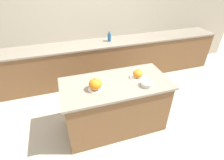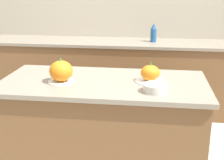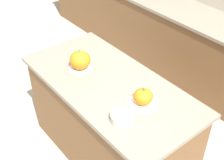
{
  "view_description": "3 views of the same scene",
  "coord_description": "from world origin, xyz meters",
  "px_view_note": "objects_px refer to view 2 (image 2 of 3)",
  "views": [
    {
      "loc": [
        -0.69,
        -1.99,
        2.33
      ],
      "look_at": [
        -0.07,
        -0.03,
        0.96
      ],
      "focal_mm": 28.0,
      "sensor_mm": 36.0,
      "label": 1
    },
    {
      "loc": [
        0.37,
        -2.29,
        1.62
      ],
      "look_at": [
        0.07,
        -0.05,
        0.91
      ],
      "focal_mm": 50.0,
      "sensor_mm": 36.0,
      "label": 2
    },
    {
      "loc": [
        1.6,
        -1.25,
        2.43
      ],
      "look_at": [
        0.05,
        -0.01,
        0.94
      ],
      "focal_mm": 50.0,
      "sensor_mm": 36.0,
      "label": 3
    }
  ],
  "objects_px": {
    "bottle_tall": "(154,33)",
    "mixing_bowl": "(155,88)",
    "pumpkin_cake_right": "(150,74)",
    "pumpkin_cake_left": "(61,72)"
  },
  "relations": [
    {
      "from": "pumpkin_cake_right",
      "to": "bottle_tall",
      "type": "distance_m",
      "value": 1.53
    },
    {
      "from": "bottle_tall",
      "to": "mixing_bowl",
      "type": "relative_size",
      "value": 1.35
    },
    {
      "from": "pumpkin_cake_right",
      "to": "mixing_bowl",
      "type": "height_order",
      "value": "pumpkin_cake_right"
    },
    {
      "from": "bottle_tall",
      "to": "mixing_bowl",
      "type": "height_order",
      "value": "bottle_tall"
    },
    {
      "from": "pumpkin_cake_left",
      "to": "mixing_bowl",
      "type": "distance_m",
      "value": 0.73
    },
    {
      "from": "pumpkin_cake_right",
      "to": "mixing_bowl",
      "type": "bearing_deg",
      "value": -80.21
    },
    {
      "from": "pumpkin_cake_left",
      "to": "bottle_tall",
      "type": "distance_m",
      "value": 1.77
    },
    {
      "from": "pumpkin_cake_right",
      "to": "bottle_tall",
      "type": "height_order",
      "value": "bottle_tall"
    },
    {
      "from": "mixing_bowl",
      "to": "bottle_tall",
      "type": "bearing_deg",
      "value": 90.79
    },
    {
      "from": "bottle_tall",
      "to": "mixing_bowl",
      "type": "xyz_separation_m",
      "value": [
        0.02,
        -1.76,
        -0.11
      ]
    }
  ]
}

